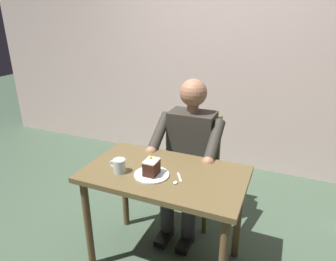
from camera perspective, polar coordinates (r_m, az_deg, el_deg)
ground_plane at (r=2.41m, az=-0.59°, el=-23.30°), size 14.00×14.00×0.00m
cafe_rear_panel at (r=3.37m, az=11.65°, el=17.77°), size 6.40×0.12×3.00m
dining_table at (r=2.01m, az=-0.66°, el=-10.45°), size 1.05×0.61×0.73m
chair at (r=2.61m, az=5.07°, el=-5.91°), size 0.42×0.42×0.90m
seated_person at (r=2.40m, az=3.90°, el=-4.48°), size 0.53×0.58×1.24m
dessert_plate at (r=1.92m, az=-3.13°, el=-8.40°), size 0.22×0.22×0.01m
cake_slice at (r=1.89m, az=-3.16°, el=-6.97°), size 0.08×0.11×0.12m
coffee_cup at (r=1.96m, az=-9.28°, el=-6.60°), size 0.11×0.08×0.09m
dessert_spoon at (r=1.86m, az=1.79°, el=-9.42°), size 0.07×0.14×0.01m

